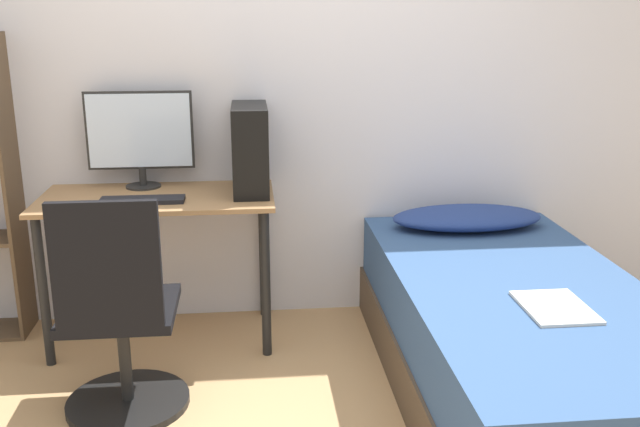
% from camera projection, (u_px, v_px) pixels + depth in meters
% --- Properties ---
extents(wall_back, '(8.00, 0.05, 2.50)m').
position_uv_depth(wall_back, '(265.00, 81.00, 3.62)').
color(wall_back, silver).
rests_on(wall_back, ground_plane).
extents(desk, '(1.11, 0.57, 0.74)m').
position_uv_depth(desk, '(159.00, 219.00, 3.44)').
color(desk, '#997047').
rests_on(desk, ground_plane).
extents(office_chair, '(0.51, 0.51, 0.94)m').
position_uv_depth(office_chair, '(120.00, 332.00, 2.84)').
color(office_chair, black).
rests_on(office_chair, ground_plane).
extents(bed, '(1.01, 2.05, 0.52)m').
position_uv_depth(bed, '(517.00, 342.00, 2.99)').
color(bed, '#4C3D2D').
rests_on(bed, ground_plane).
extents(pillow, '(0.77, 0.36, 0.11)m').
position_uv_depth(pillow, '(467.00, 218.00, 3.63)').
color(pillow, navy).
rests_on(pillow, bed).
extents(magazine, '(0.24, 0.32, 0.01)m').
position_uv_depth(magazine, '(555.00, 307.00, 2.66)').
color(magazine, silver).
rests_on(magazine, bed).
extents(monitor, '(0.52, 0.17, 0.48)m').
position_uv_depth(monitor, '(140.00, 135.00, 3.51)').
color(monitor, black).
rests_on(monitor, desk).
extents(keyboard, '(0.39, 0.12, 0.02)m').
position_uv_depth(keyboard, '(142.00, 200.00, 3.29)').
color(keyboard, black).
rests_on(keyboard, desk).
extents(pc_tower, '(0.17, 0.42, 0.42)m').
position_uv_depth(pc_tower, '(250.00, 149.00, 3.45)').
color(pc_tower, black).
rests_on(pc_tower, desk).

